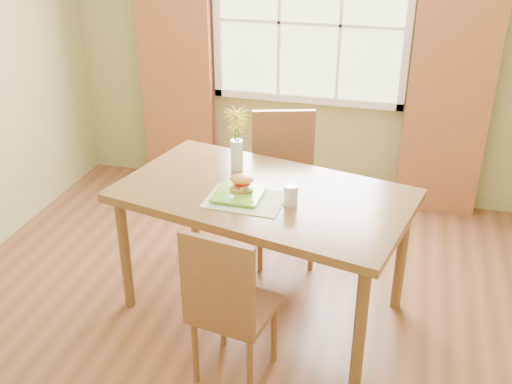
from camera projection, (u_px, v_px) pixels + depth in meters
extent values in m
cube|color=brown|center=(249.00, 315.00, 3.89)|extent=(4.20, 3.80, 0.02)
cube|color=tan|center=(310.00, 41.00, 4.92)|extent=(4.20, 0.02, 2.70)
cube|color=tan|center=(60.00, 349.00, 1.63)|extent=(4.20, 0.02, 2.70)
cube|color=beige|center=(310.00, 23.00, 4.83)|extent=(1.50, 0.02, 1.20)
cube|color=white|center=(306.00, 99.00, 5.09)|extent=(1.62, 0.04, 0.06)
cube|color=white|center=(217.00, 19.00, 4.98)|extent=(0.06, 0.04, 1.32)
cube|color=white|center=(409.00, 29.00, 4.63)|extent=(0.06, 0.04, 1.32)
cube|color=white|center=(310.00, 24.00, 4.81)|extent=(1.50, 0.03, 0.02)
cube|color=maroon|center=(175.00, 66.00, 5.19)|extent=(0.65, 0.08, 2.20)
cube|color=maroon|center=(451.00, 86.00, 4.66)|extent=(0.65, 0.08, 2.20)
cube|color=brown|center=(263.00, 196.00, 3.61)|extent=(1.91, 1.34, 0.05)
cylinder|color=brown|center=(125.00, 254.00, 3.81)|extent=(0.07, 0.07, 0.79)
cylinder|color=brown|center=(360.00, 329.00, 3.16)|extent=(0.07, 0.07, 0.79)
cylinder|color=brown|center=(194.00, 202.00, 4.44)|extent=(0.07, 0.07, 0.79)
cylinder|color=brown|center=(401.00, 255.00, 3.79)|extent=(0.07, 0.07, 0.79)
cube|color=brown|center=(235.00, 308.00, 3.25)|extent=(0.47, 0.47, 0.04)
cube|color=brown|center=(218.00, 284.00, 2.97)|extent=(0.41, 0.10, 0.52)
cylinder|color=brown|center=(195.00, 351.00, 3.28)|extent=(0.03, 0.03, 0.42)
cylinder|color=brown|center=(250.00, 369.00, 3.15)|extent=(0.03, 0.03, 0.42)
cylinder|color=brown|center=(223.00, 316.00, 3.54)|extent=(0.03, 0.03, 0.42)
cylinder|color=brown|center=(274.00, 331.00, 3.42)|extent=(0.03, 0.03, 0.42)
cube|color=brown|center=(284.00, 199.00, 4.29)|extent=(0.56, 0.56, 0.04)
cube|color=brown|center=(283.00, 148.00, 4.33)|extent=(0.44, 0.17, 0.58)
cylinder|color=brown|center=(260.00, 243.00, 4.24)|extent=(0.04, 0.04, 0.46)
cylinder|color=brown|center=(311.00, 242.00, 4.25)|extent=(0.04, 0.04, 0.46)
cylinder|color=brown|center=(258.00, 218.00, 4.56)|extent=(0.04, 0.04, 0.46)
cylinder|color=brown|center=(305.00, 217.00, 4.58)|extent=(0.04, 0.04, 0.46)
cube|color=beige|center=(245.00, 200.00, 3.49)|extent=(0.46, 0.35, 0.01)
cube|color=#71BD2F|center=(239.00, 195.00, 3.53)|extent=(0.28, 0.28, 0.01)
ellipsoid|color=#F2A152|center=(241.00, 189.00, 3.54)|extent=(0.15, 0.11, 0.04)
ellipsoid|color=#4C8C2D|center=(247.00, 189.00, 3.51)|extent=(0.08, 0.05, 0.01)
cylinder|color=red|center=(240.00, 184.00, 3.52)|extent=(0.08, 0.08, 0.01)
cylinder|color=red|center=(245.00, 183.00, 3.52)|extent=(0.07, 0.07, 0.01)
ellipsoid|color=#F2A152|center=(242.00, 179.00, 3.51)|extent=(0.15, 0.11, 0.05)
cylinder|color=silver|center=(291.00, 195.00, 3.42)|extent=(0.08, 0.08, 0.12)
cylinder|color=silver|center=(291.00, 197.00, 3.42)|extent=(0.07, 0.07, 0.10)
cylinder|color=silver|center=(237.00, 155.00, 3.84)|extent=(0.08, 0.08, 0.20)
cylinder|color=silver|center=(237.00, 162.00, 3.87)|extent=(0.07, 0.07, 0.10)
cylinder|color=#3D7028|center=(237.00, 142.00, 3.80)|extent=(0.01, 0.01, 0.38)
cylinder|color=#3D7028|center=(238.00, 147.00, 3.81)|extent=(0.01, 0.01, 0.31)
cylinder|color=#3D7028|center=(236.00, 149.00, 3.84)|extent=(0.01, 0.01, 0.26)
cylinder|color=#3D7028|center=(238.00, 144.00, 3.81)|extent=(0.01, 0.01, 0.34)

